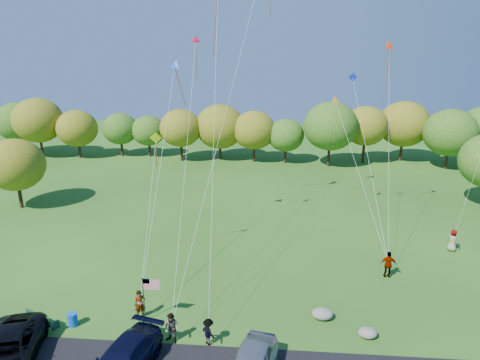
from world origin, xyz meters
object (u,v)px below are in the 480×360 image
Objects in this scene: flyer_b at (172,328)px; flyer_c at (208,332)px; flyer_e at (453,240)px; trash_barrel at (73,320)px; flyer_a at (140,304)px; minivan_dark at (8,351)px; flyer_d at (388,265)px; park_bench at (40,320)px.

flyer_b is 2.00m from flyer_c.
flyer_e reaches higher than trash_barrel.
flyer_a is 4.81m from flyer_c.
flyer_a is at bearing 59.65° from flyer_e.
flyer_a is 1.15× the size of flyer_c.
minivan_dark is 7.27× the size of trash_barrel.
park_bench is (-21.02, -7.50, -0.37)m from flyer_d.
trash_barrel is (-25.34, -11.55, -0.49)m from flyer_e.
flyer_d is at bearing 11.08° from minivan_dark.
flyer_d is (15.68, 5.96, 0.07)m from flyer_a.
flyer_d is 2.41× the size of trash_barrel.
flyer_b reaches higher than park_bench.
flyer_a is 3.83m from trash_barrel.
minivan_dark is 3.77× the size of flyer_c.
flyer_e is at bearing -2.89° from flyer_a.
flyer_a is at bearing 24.51° from flyer_d.
flyer_b reaches higher than trash_barrel.
trash_barrel is at bearing 58.39° from flyer_e.
park_bench is at bearing 57.84° from flyer_e.
flyer_a is 2.22× the size of trash_barrel.
park_bench is at bearing 23.33° from flyer_d.
trash_barrel is (-8.00, 0.95, -0.37)m from flyer_c.
park_bench is at bearing -164.72° from trash_barrel.
flyer_c is at bearing 23.09° from flyer_b.
minivan_dark reaches higher than park_bench.
flyer_b is at bearing -8.98° from trash_barrel.
flyer_b is 0.90× the size of park_bench.
trash_barrel is at bearing 34.98° from flyer_c.
flyer_b is at bearing -69.25° from flyer_a.
flyer_c is at bearing 69.68° from flyer_e.
flyer_a is 3.12m from flyer_b.
flyer_c is (4.36, -2.03, -0.12)m from flyer_a.
flyer_b reaches higher than flyer_c.
flyer_b is 2.19× the size of trash_barrel.
trash_barrel is at bearing 23.71° from flyer_d.
flyer_e is (19.33, 12.50, 0.02)m from flyer_b.
trash_barrel is (-19.33, -7.04, -0.56)m from flyer_d.
flyer_d reaches higher than flyer_a.
flyer_a is 1.02× the size of flyer_b.
flyer_c is at bearing -6.76° from trash_barrel.
flyer_b is 0.91× the size of flyer_d.
park_bench is (-7.71, 0.49, -0.29)m from flyer_b.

